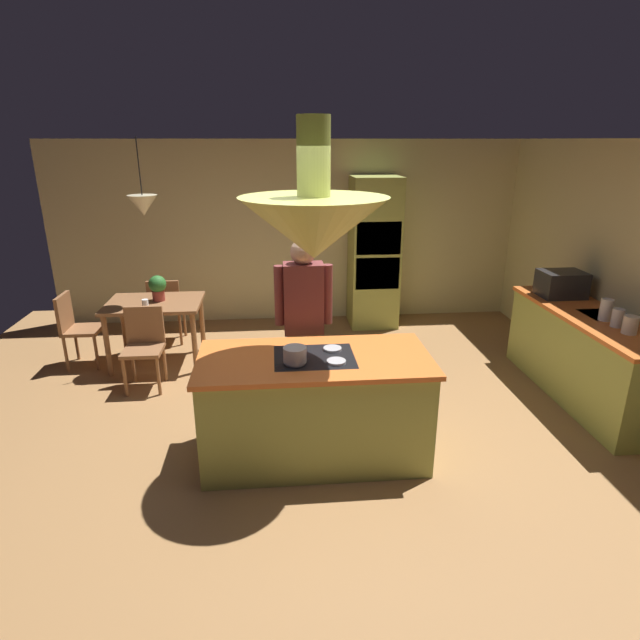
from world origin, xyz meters
TOP-DOWN VIEW (x-y plane):
  - ground at (0.00, 0.00)m, footprint 8.16×8.16m
  - wall_back at (0.00, 3.45)m, footprint 6.80×0.10m
  - kitchen_island at (0.00, -0.20)m, footprint 1.87×0.91m
  - counter_run_right at (2.84, 0.60)m, footprint 0.73×2.17m
  - oven_tower at (1.10, 3.04)m, footprint 0.66×0.62m
  - dining_table at (-1.70, 1.90)m, footprint 1.08×0.81m
  - person_at_island at (-0.04, 0.52)m, footprint 0.53×0.23m
  - range_hood at (0.00, -0.20)m, footprint 1.10×1.10m
  - pendant_light_over_table at (-1.70, 1.90)m, footprint 0.32×0.32m
  - chair_facing_island at (-1.70, 1.28)m, footprint 0.40×0.40m
  - chair_by_back_wall at (-1.70, 2.52)m, footprint 0.40×0.40m
  - chair_at_corner at (-2.62, 1.90)m, footprint 0.40×0.40m
  - potted_plant_on_table at (-1.65, 1.94)m, footprint 0.20×0.20m
  - cup_on_table at (-1.75, 1.70)m, footprint 0.07×0.07m
  - canister_flour at (2.84, 0.07)m, footprint 0.13×0.13m
  - canister_sugar at (2.84, 0.25)m, footprint 0.11×0.11m
  - canister_tea at (2.84, 0.43)m, footprint 0.11×0.11m
  - microwave_on_counter at (2.84, 1.24)m, footprint 0.46×0.36m
  - cooking_pot_on_cooktop at (-0.16, -0.33)m, footprint 0.18×0.18m

SIDE VIEW (x-z plane):
  - ground at x=0.00m, z-range 0.00..0.00m
  - kitchen_island at x=0.00m, z-range -0.01..0.91m
  - counter_run_right at x=2.84m, z-range 0.01..0.91m
  - chair_facing_island at x=-1.70m, z-range 0.07..0.94m
  - chair_by_back_wall at x=-1.70m, z-range 0.07..0.94m
  - chair_at_corner at x=-2.62m, z-range 0.07..0.94m
  - dining_table at x=-1.70m, z-range 0.27..1.03m
  - cup_on_table at x=-1.75m, z-range 0.76..0.85m
  - potted_plant_on_table at x=-1.65m, z-range 0.78..1.08m
  - cooking_pot_on_cooktop at x=-0.16m, z-range 0.92..1.04m
  - canister_flour at x=2.84m, z-range 0.90..1.06m
  - canister_sugar at x=2.84m, z-range 0.90..1.07m
  - person_at_island at x=-0.04m, z-range 0.13..1.84m
  - canister_tea at x=2.84m, z-range 0.90..1.11m
  - oven_tower at x=1.10m, z-range 0.00..2.08m
  - microwave_on_counter at x=2.84m, z-range 0.90..1.18m
  - wall_back at x=0.00m, z-range 0.00..2.55m
  - pendant_light_over_table at x=-1.70m, z-range 1.45..2.27m
  - range_hood at x=0.00m, z-range 1.45..2.45m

